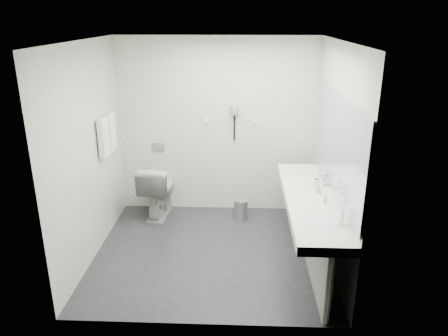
{
  "coord_description": "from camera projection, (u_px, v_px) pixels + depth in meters",
  "views": [
    {
      "loc": [
        0.35,
        -4.6,
        2.76
      ],
      "look_at": [
        0.15,
        0.15,
        1.05
      ],
      "focal_mm": 34.4,
      "sensor_mm": 36.0,
      "label": 1
    }
  ],
  "objects": [
    {
      "name": "switch_plate_b",
      "position": [
        256.0,
        121.0,
        6.01
      ],
      "size": [
        0.09,
        0.02,
        0.09
      ],
      "primitive_type": "cube",
      "color": "white",
      "rests_on": "wall_back"
    },
    {
      "name": "soap_bottle_c",
      "position": [
        325.0,
        198.0,
        4.6
      ],
      "size": [
        0.04,
        0.04,
        0.1
      ],
      "primitive_type": "imported",
      "rotation": [
        0.0,
        0.0,
        -0.09
      ],
      "color": "silver",
      "rests_on": "vanity_counter"
    },
    {
      "name": "floor",
      "position": [
        211.0,
        252.0,
        5.27
      ],
      "size": [
        2.8,
        2.8,
        0.0
      ],
      "primitive_type": "plane",
      "color": "#242429",
      "rests_on": "ground"
    },
    {
      "name": "dryer_barrel",
      "position": [
        234.0,
        109.0,
        5.87
      ],
      "size": [
        0.08,
        0.14,
        0.08
      ],
      "primitive_type": "cylinder",
      "rotation": [
        1.57,
        0.0,
        0.0
      ],
      "color": "gray",
      "rests_on": "dryer_cradle"
    },
    {
      "name": "bin_lid",
      "position": [
        241.0,
        201.0,
        6.05
      ],
      "size": [
        0.19,
        0.19,
        0.02
      ],
      "primitive_type": "cylinder",
      "color": "#B2B5BA",
      "rests_on": "pedal_bin"
    },
    {
      "name": "wall_right",
      "position": [
        335.0,
        157.0,
        4.8
      ],
      "size": [
        0.0,
        2.6,
        2.6
      ],
      "primitive_type": "plane",
      "rotation": [
        1.57,
        0.0,
        -1.57
      ],
      "color": "silver",
      "rests_on": "floor"
    },
    {
      "name": "mirror",
      "position": [
        339.0,
        145.0,
        4.54
      ],
      "size": [
        0.02,
        2.2,
        1.05
      ],
      "primitive_type": "cube",
      "color": "#B2BCC6",
      "rests_on": "wall_right"
    },
    {
      "name": "toilet",
      "position": [
        158.0,
        190.0,
        6.15
      ],
      "size": [
        0.5,
        0.8,
        0.77
      ],
      "primitive_type": "imported",
      "rotation": [
        0.0,
        0.0,
        3.05
      ],
      "color": "white",
      "rests_on": "floor"
    },
    {
      "name": "towel_rail",
      "position": [
        105.0,
        118.0,
        5.32
      ],
      "size": [
        0.02,
        0.62,
        0.02
      ],
      "primitive_type": "cylinder",
      "rotation": [
        1.57,
        0.0,
        0.0
      ],
      "color": "silver",
      "rests_on": "wall_left"
    },
    {
      "name": "towel_far",
      "position": [
        110.0,
        132.0,
        5.53
      ],
      "size": [
        0.07,
        0.24,
        0.48
      ],
      "primitive_type": "cube",
      "color": "white",
      "rests_on": "towel_rail"
    },
    {
      "name": "vanity_panel",
      "position": [
        310.0,
        235.0,
        4.91
      ],
      "size": [
        0.03,
        2.15,
        0.75
      ],
      "primitive_type": "cube",
      "color": "gray",
      "rests_on": "floor"
    },
    {
      "name": "vanity_post_far",
      "position": [
        301.0,
        198.0,
        5.89
      ],
      "size": [
        0.06,
        0.06,
        0.75
      ],
      "primitive_type": "cylinder",
      "color": "silver",
      "rests_on": "floor"
    },
    {
      "name": "glass_right",
      "position": [
        326.0,
        180.0,
        5.06
      ],
      "size": [
        0.09,
        0.09,
        0.12
      ],
      "primitive_type": "cylinder",
      "rotation": [
        0.0,
        0.0,
        0.37
      ],
      "color": "silver",
      "rests_on": "vanity_counter"
    },
    {
      "name": "flush_plate",
      "position": [
        158.0,
        147.0,
        6.19
      ],
      "size": [
        0.18,
        0.02,
        0.12
      ],
      "primitive_type": "cube",
      "color": "#B2B5BA",
      "rests_on": "wall_back"
    },
    {
      "name": "soap_bottle_a",
      "position": [
        318.0,
        188.0,
        4.84
      ],
      "size": [
        0.07,
        0.07,
        0.11
      ],
      "primitive_type": "imported",
      "rotation": [
        0.0,
        0.0,
        0.4
      ],
      "color": "silver",
      "rests_on": "vanity_counter"
    },
    {
      "name": "vanity_post_near",
      "position": [
        330.0,
        290.0,
        3.93
      ],
      "size": [
        0.06,
        0.06,
        0.75
      ],
      "primitive_type": "cylinder",
      "color": "silver",
      "rests_on": "floor"
    },
    {
      "name": "switch_plate_a",
      "position": [
        206.0,
        120.0,
        6.03
      ],
      "size": [
        0.09,
        0.02,
        0.09
      ],
      "primitive_type": "cube",
      "color": "white",
      "rests_on": "wall_back"
    },
    {
      "name": "dryer_cradle",
      "position": [
        235.0,
        110.0,
        5.95
      ],
      "size": [
        0.1,
        0.04,
        0.14
      ],
      "primitive_type": "cube",
      "color": "gray",
      "rests_on": "wall_back"
    },
    {
      "name": "wall_back",
      "position": [
        217.0,
        127.0,
        6.07
      ],
      "size": [
        2.8,
        0.0,
        2.8
      ],
      "primitive_type": "plane",
      "rotation": [
        1.57,
        0.0,
        0.0
      ],
      "color": "silver",
      "rests_on": "floor"
    },
    {
      "name": "faucet_far",
      "position": [
        319.0,
        171.0,
        5.33
      ],
      "size": [
        0.04,
        0.04,
        0.15
      ],
      "primitive_type": "cylinder",
      "color": "silver",
      "rests_on": "vanity_counter"
    },
    {
      "name": "towel_near",
      "position": [
        104.0,
        138.0,
        5.26
      ],
      "size": [
        0.07,
        0.24,
        0.48
      ],
      "primitive_type": "cube",
      "color": "white",
      "rests_on": "towel_rail"
    },
    {
      "name": "pedal_bin",
      "position": [
        241.0,
        210.0,
        6.1
      ],
      "size": [
        0.2,
        0.2,
        0.27
      ],
      "primitive_type": "cylinder",
      "rotation": [
        0.0,
        0.0,
        -0.04
      ],
      "color": "#B2B5BA",
      "rests_on": "floor"
    },
    {
      "name": "ceiling",
      "position": [
        209.0,
        41.0,
        4.43
      ],
      "size": [
        2.8,
        2.8,
        0.0
      ],
      "primitive_type": "plane",
      "rotation": [
        3.14,
        0.0,
        0.0
      ],
      "color": "silver",
      "rests_on": "wall_back"
    },
    {
      "name": "faucet_near",
      "position": [
        341.0,
        217.0,
        4.11
      ],
      "size": [
        0.04,
        0.04,
        0.15
      ],
      "primitive_type": "cylinder",
      "color": "silver",
      "rests_on": "vanity_counter"
    },
    {
      "name": "glass_left",
      "position": [
        317.0,
        183.0,
        5.01
      ],
      "size": [
        0.07,
        0.07,
        0.1
      ],
      "primitive_type": "cylinder",
      "rotation": [
        0.0,
        0.0,
        0.27
      ],
      "color": "silver",
      "rests_on": "vanity_counter"
    },
    {
      "name": "dryer_cord",
      "position": [
        234.0,
        128.0,
        6.02
      ],
      "size": [
        0.02,
        0.02,
        0.35
      ],
      "primitive_type": "cylinder",
      "color": "black",
      "rests_on": "dryer_cradle"
    },
    {
      "name": "basin_far",
      "position": [
        303.0,
        177.0,
        5.37
      ],
      "size": [
        0.4,
        0.31,
        0.05
      ],
      "primitive_type": "ellipsoid",
      "color": "white",
      "rests_on": "vanity_counter"
    },
    {
      "name": "wall_front",
      "position": [
        199.0,
        203.0,
        3.63
      ],
      "size": [
        2.8,
        0.0,
        2.8
      ],
      "primitive_type": "plane",
      "rotation": [
        -1.57,
        0.0,
        0.0
      ],
      "color": "silver",
      "rests_on": "floor"
    },
    {
      "name": "wall_left",
      "position": [
        88.0,
        154.0,
        4.91
      ],
      "size": [
        0.0,
        2.6,
        2.6
      ],
      "primitive_type": "plane",
      "rotation": [
        1.57,
        0.0,
        1.57
      ],
      "color": "silver",
      "rests_on": "floor"
    },
    {
      "name": "vanity_counter",
      "position": [
        310.0,
        201.0,
        4.77
      ],
      "size": [
        0.55,
        2.2,
        0.1
      ],
      "primitive_type": "cube",
      "color": "white",
      "rests_on": "floor"
    },
    {
      "name": "basin_near",
      "position": [
        320.0,
        225.0,
        4.15
      ],
      "size": [
        0.4,
        0.31,
        0.05
      ],
      "primitive_type": "ellipsoid",
      "color": "white",
      "rests_on": "vanity_counter"
    }
  ]
}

